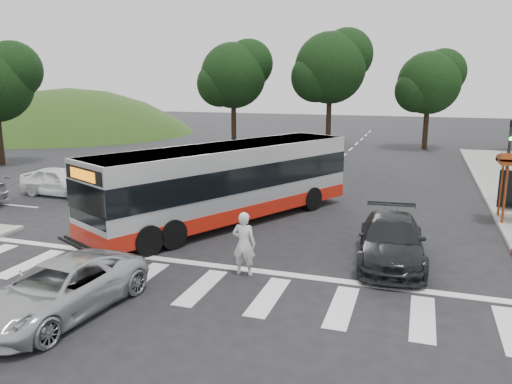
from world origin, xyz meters
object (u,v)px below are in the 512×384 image
at_px(dark_sedan, 391,240).
at_px(pedestrian, 244,244).
at_px(transit_bus, 228,184).
at_px(silver_suv_south, 59,289).

bearing_deg(dark_sedan, pedestrian, -152.77).
height_order(transit_bus, silver_suv_south, transit_bus).
height_order(pedestrian, silver_suv_south, pedestrian).
xyz_separation_m(transit_bus, pedestrian, (2.60, -5.32, -0.61)).
bearing_deg(silver_suv_south, dark_sedan, 46.65).
height_order(dark_sedan, silver_suv_south, dark_sedan).
xyz_separation_m(pedestrian, dark_sedan, (4.14, 2.55, -0.25)).
relative_size(transit_bus, silver_suv_south, 2.55).
distance_m(pedestrian, dark_sedan, 4.87).
relative_size(pedestrian, dark_sedan, 0.39).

